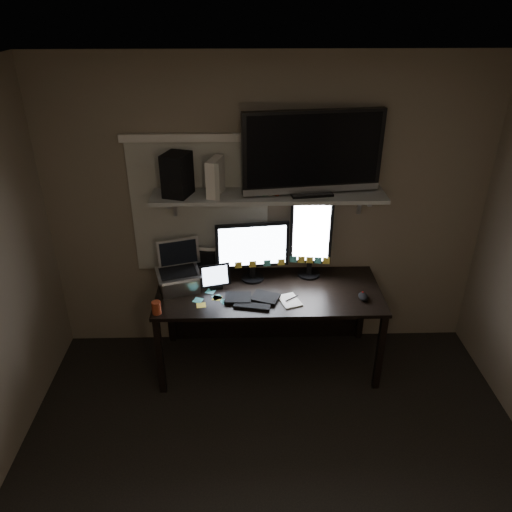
{
  "coord_description": "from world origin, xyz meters",
  "views": [
    {
      "loc": [
        -0.2,
        -1.98,
        2.85
      ],
      "look_at": [
        -0.11,
        1.25,
        1.14
      ],
      "focal_mm": 35.0,
      "sensor_mm": 36.0,
      "label": 1
    }
  ],
  "objects_px": {
    "desk": "(268,300)",
    "laptop": "(178,269)",
    "mouse": "(363,297)",
    "tv": "(313,153)",
    "monitor_portrait": "(311,239)",
    "speaker": "(177,175)",
    "cup": "(156,308)",
    "keyboard": "(252,298)",
    "tablet": "(215,276)",
    "monitor_landscape": "(252,251)",
    "game_console": "(215,177)"
  },
  "relations": [
    {
      "from": "mouse",
      "to": "monitor_landscape",
      "type": "bearing_deg",
      "value": 157.22
    },
    {
      "from": "keyboard",
      "to": "mouse",
      "type": "relative_size",
      "value": 3.68
    },
    {
      "from": "mouse",
      "to": "tv",
      "type": "xyz_separation_m",
      "value": [
        -0.41,
        0.34,
        1.05
      ]
    },
    {
      "from": "keyboard",
      "to": "tv",
      "type": "height_order",
      "value": "tv"
    },
    {
      "from": "keyboard",
      "to": "tv",
      "type": "relative_size",
      "value": 0.4
    },
    {
      "from": "desk",
      "to": "laptop",
      "type": "height_order",
      "value": "laptop"
    },
    {
      "from": "monitor_portrait",
      "to": "cup",
      "type": "height_order",
      "value": "monitor_portrait"
    },
    {
      "from": "mouse",
      "to": "tablet",
      "type": "xyz_separation_m",
      "value": [
        -1.16,
        0.2,
        0.09
      ]
    },
    {
      "from": "keyboard",
      "to": "laptop",
      "type": "distance_m",
      "value": 0.63
    },
    {
      "from": "desk",
      "to": "mouse",
      "type": "distance_m",
      "value": 0.8
    },
    {
      "from": "desk",
      "to": "monitor_portrait",
      "type": "distance_m",
      "value": 0.64
    },
    {
      "from": "keyboard",
      "to": "monitor_landscape",
      "type": "bearing_deg",
      "value": 99.59
    },
    {
      "from": "monitor_landscape",
      "to": "game_console",
      "type": "height_order",
      "value": "game_console"
    },
    {
      "from": "tablet",
      "to": "speaker",
      "type": "distance_m",
      "value": 0.86
    },
    {
      "from": "monitor_landscape",
      "to": "game_console",
      "type": "xyz_separation_m",
      "value": [
        -0.28,
        0.01,
        0.63
      ]
    },
    {
      "from": "cup",
      "to": "monitor_portrait",
      "type": "bearing_deg",
      "value": 24.18
    },
    {
      "from": "tablet",
      "to": "tv",
      "type": "height_order",
      "value": "tv"
    },
    {
      "from": "desk",
      "to": "laptop",
      "type": "distance_m",
      "value": 0.81
    },
    {
      "from": "desk",
      "to": "keyboard",
      "type": "height_order",
      "value": "keyboard"
    },
    {
      "from": "game_console",
      "to": "tv",
      "type": "bearing_deg",
      "value": 16.41
    },
    {
      "from": "monitor_portrait",
      "to": "speaker",
      "type": "height_order",
      "value": "speaker"
    },
    {
      "from": "cup",
      "to": "game_console",
      "type": "relative_size",
      "value": 0.35
    },
    {
      "from": "laptop",
      "to": "game_console",
      "type": "height_order",
      "value": "game_console"
    },
    {
      "from": "monitor_portrait",
      "to": "mouse",
      "type": "relative_size",
      "value": 5.89
    },
    {
      "from": "desk",
      "to": "speaker",
      "type": "height_order",
      "value": "speaker"
    },
    {
      "from": "game_console",
      "to": "speaker",
      "type": "relative_size",
      "value": 0.87
    },
    {
      "from": "laptop",
      "to": "mouse",
      "type": "bearing_deg",
      "value": -24.22
    },
    {
      "from": "cup",
      "to": "tv",
      "type": "relative_size",
      "value": 0.09
    },
    {
      "from": "monitor_landscape",
      "to": "tablet",
      "type": "height_order",
      "value": "monitor_landscape"
    },
    {
      "from": "keyboard",
      "to": "mouse",
      "type": "height_order",
      "value": "mouse"
    },
    {
      "from": "mouse",
      "to": "game_console",
      "type": "relative_size",
      "value": 0.41
    },
    {
      "from": "cup",
      "to": "speaker",
      "type": "xyz_separation_m",
      "value": [
        0.16,
        0.49,
        0.86
      ]
    },
    {
      "from": "tv",
      "to": "speaker",
      "type": "distance_m",
      "value": 1.02
    },
    {
      "from": "speaker",
      "to": "laptop",
      "type": "bearing_deg",
      "value": -83.21
    },
    {
      "from": "laptop",
      "to": "tv",
      "type": "relative_size",
      "value": 0.36
    },
    {
      "from": "cup",
      "to": "tv",
      "type": "distance_m",
      "value": 1.63
    },
    {
      "from": "monitor_landscape",
      "to": "cup",
      "type": "height_order",
      "value": "monitor_landscape"
    },
    {
      "from": "desk",
      "to": "speaker",
      "type": "xyz_separation_m",
      "value": [
        -0.69,
        0.06,
        1.09
      ]
    },
    {
      "from": "mouse",
      "to": "tv",
      "type": "relative_size",
      "value": 0.11
    },
    {
      "from": "keyboard",
      "to": "cup",
      "type": "height_order",
      "value": "cup"
    },
    {
      "from": "monitor_portrait",
      "to": "laptop",
      "type": "relative_size",
      "value": 1.81
    },
    {
      "from": "cup",
      "to": "tv",
      "type": "bearing_deg",
      "value": 22.77
    },
    {
      "from": "keyboard",
      "to": "tablet",
      "type": "xyz_separation_m",
      "value": [
        -0.29,
        0.19,
        0.09
      ]
    },
    {
      "from": "game_console",
      "to": "speaker",
      "type": "distance_m",
      "value": 0.28
    },
    {
      "from": "laptop",
      "to": "speaker",
      "type": "bearing_deg",
      "value": 60.86
    },
    {
      "from": "monitor_portrait",
      "to": "tv",
      "type": "xyz_separation_m",
      "value": [
        -0.03,
        -0.05,
        0.73
      ]
    },
    {
      "from": "laptop",
      "to": "cup",
      "type": "xyz_separation_m",
      "value": [
        -0.13,
        -0.34,
        -0.14
      ]
    },
    {
      "from": "cup",
      "to": "monitor_landscape",
      "type": "bearing_deg",
      "value": 33.89
    },
    {
      "from": "desk",
      "to": "tablet",
      "type": "relative_size",
      "value": 7.41
    },
    {
      "from": "tablet",
      "to": "monitor_portrait",
      "type": "bearing_deg",
      "value": -1.6
    }
  ]
}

